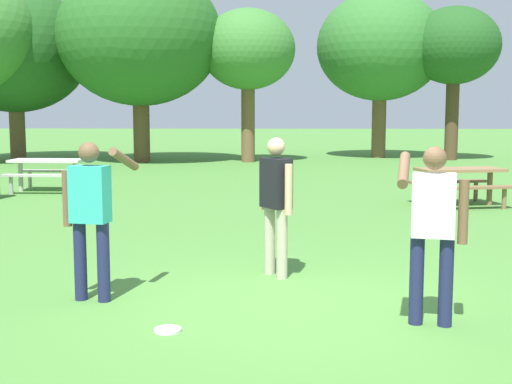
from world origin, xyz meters
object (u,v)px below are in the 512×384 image
Objects in this scene: person_catcher at (91,208)px; tree_slender_mid at (248,51)px; picnic_table_near at (460,178)px; frisbee at (168,330)px; picnic_table_far at (48,168)px; tree_broad_center at (14,49)px; tree_far_right at (140,36)px; person_bystander at (276,197)px; person_thrower at (433,222)px; tree_back_left at (380,47)px; tree_back_right at (454,47)px.

tree_slender_mid is at bearing 87.43° from person_catcher.
tree_slender_mid is (0.84, 18.61, 3.07)m from person_catcher.
frisbee is at bearing -119.86° from picnic_table_near.
tree_broad_center reaches higher than picnic_table_far.
picnic_table_far is at bearing 110.82° from person_catcher.
picnic_table_far is 0.24× the size of tree_far_right.
person_catcher is 18.88m from tree_slender_mid.
person_bystander is 6.65× the size of frisbee.
person_thrower is at bearing -71.62° from tree_far_right.
tree_far_right reaches higher than tree_back_left.
tree_broad_center is 1.19× the size of tree_slender_mid.
picnic_table_far is (-6.85, 10.07, -0.40)m from person_thrower.
picnic_table_near is at bearing 51.95° from person_catcher.
person_thrower is 0.25× the size of tree_back_left.
tree_slender_mid reaches higher than picnic_table_near.
person_thrower reaches higher than frisbee.
tree_broad_center reaches higher than picnic_table_near.
person_thrower is at bearing -52.35° from person_bystander.
tree_far_right reaches higher than picnic_table_far.
tree_slender_mid is at bearing -5.75° from tree_broad_center.
person_bystander reaches higher than frisbee.
tree_broad_center is 1.14× the size of tree_back_right.
person_thrower is at bearing -12.62° from person_catcher.
person_bystander is 21.17m from tree_broad_center.
person_bystander is 20.65m from tree_back_left.
tree_back_right reaches higher than picnic_table_far.
picnic_table_far is at bearing -66.06° from tree_broad_center.
frisbee is at bearing -46.78° from person_catcher.
tree_back_right is (7.72, 1.24, 0.21)m from tree_slender_mid.
tree_broad_center is at bearing 113.94° from picnic_table_far.
picnic_table_near is 0.35× the size of tree_slender_mid.
tree_slender_mid is at bearing 2.82° from tree_far_right.
person_thrower is 0.28× the size of tree_back_right.
person_thrower is at bearing 5.91° from frisbee.
tree_slender_mid is (8.90, -0.90, -0.14)m from tree_broad_center.
person_bystander is at bearing 30.21° from person_catcher.
tree_back_right reaches higher than person_thrower.
frisbee is at bearing -89.73° from tree_slender_mid.
tree_slender_mid is 0.85× the size of tree_back_left.
picnic_table_near is 1.13× the size of picnic_table_far.
person_bystander is at bearing -56.56° from picnic_table_far.
picnic_table_near is (4.68, 8.14, 0.55)m from frisbee.
person_bystander is (-1.42, 1.84, -0.02)m from person_thrower.
person_bystander is at bearing 65.29° from frisbee.
frisbee is 0.14× the size of picnic_table_far.
tree_slender_mid is 0.96× the size of tree_back_right.
frisbee is 0.04× the size of tree_back_left.
tree_far_right is (-3.99, 19.40, 4.53)m from frisbee.
tree_broad_center reaches higher than tree_back_left.
tree_far_right is (-4.95, 17.32, 3.60)m from person_bystander.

